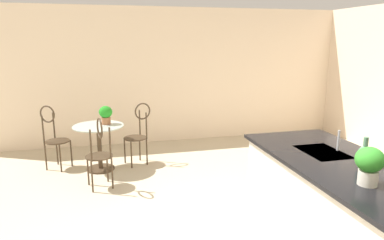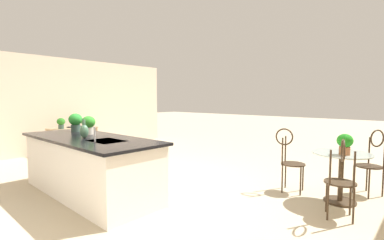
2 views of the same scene
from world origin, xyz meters
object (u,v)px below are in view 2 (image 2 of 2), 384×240
potted_plant_counter_far (76,121)px  keyboard (76,127)px  bistro_table (341,173)px  chair_by_island (341,175)px  potted_plant_on_table (345,143)px  chair_near_window (372,159)px  vase_on_counter (84,131)px  chair_toward_desk (290,157)px  writing_desk (73,136)px  potted_plant_counter_near (89,124)px  potted_plant_on_desk (61,123)px

potted_plant_counter_far → keyboard: bearing=-24.4°
bistro_table → keyboard: (6.46, 0.97, 0.31)m
chair_by_island → potted_plant_counter_far: 4.38m
bistro_table → potted_plant_on_table: potted_plant_on_table is taller
bistro_table → chair_near_window: (-0.27, -0.71, 0.13)m
potted_plant_on_table → vase_on_counter: size_ratio=1.03×
keyboard → chair_toward_desk: bearing=-170.4°
chair_near_window → keyboard: chair_near_window is taller
writing_desk → potted_plant_counter_near: bearing=160.6°
chair_by_island → keyboard: chair_by_island is taller
keyboard → vase_on_counter: vase_on_counter is taller
chair_by_island → bistro_table: bearing=-76.9°
potted_plant_counter_far → potted_plant_on_desk: (2.38, -0.69, -0.21)m
potted_plant_on_desk → vase_on_counter: bearing=163.5°
potted_plant_on_table → potted_plant_on_desk: bearing=11.5°
chair_toward_desk → potted_plant_counter_far: (3.17, 2.10, 0.54)m
chair_near_window → potted_plant_on_desk: (6.58, 2.13, 0.33)m
potted_plant_on_table → potted_plant_counter_near: size_ratio=0.94×
chair_near_window → potted_plant_on_desk: size_ratio=3.60×
potted_plant_on_desk → potted_plant_counter_far: bearing=163.7°
chair_toward_desk → keyboard: chair_toward_desk is taller
chair_toward_desk → potted_plant_counter_far: 3.84m
chair_by_island → chair_toward_desk: same height
potted_plant_on_table → potted_plant_on_desk: potted_plant_on_table is taller
chair_near_window → potted_plant_on_table: (0.21, 0.83, 0.34)m
writing_desk → potted_plant_on_table: bearing=-171.7°
vase_on_counter → chair_toward_desk: bearing=-133.6°
potted_plant_on_table → potted_plant_on_desk: 6.51m
bistro_table → vase_on_counter: (3.04, 2.40, 0.58)m
bistro_table → potted_plant_on_table: (-0.06, 0.13, 0.46)m
potted_plant_on_table → potted_plant_counter_near: 4.00m
potted_plant_counter_far → vase_on_counter: bearing=162.7°
potted_plant_counter_near → vase_on_counter: potted_plant_counter_near is taller
keyboard → potted_plant_counter_near: bearing=159.1°
bistro_table → chair_toward_desk: (0.77, 0.01, 0.13)m
potted_plant_on_table → chair_by_island: bearing=99.6°
potted_plant_on_table → potted_plant_on_desk: (6.38, 1.30, -0.00)m
bistro_table → keyboard: size_ratio=1.82×
potted_plant_on_desk → vase_on_counter: (-3.28, 0.97, 0.12)m
chair_toward_desk → keyboard: (5.69, 0.96, 0.18)m
keyboard → chair_by_island: bearing=-177.1°
chair_near_window → vase_on_counter: vase_on_counter is taller
potted_plant_counter_near → bistro_table: bearing=-147.6°
chair_near_window → chair_by_island: size_ratio=1.00×
chair_toward_desk → potted_plant_counter_near: 3.42m
potted_plant_counter_far → potted_plant_on_desk: size_ratio=1.17×
chair_near_window → potted_plant_counter_near: 4.67m
chair_by_island → keyboard: size_ratio=2.37×
potted_plant_on_desk → writing_desk: bearing=-71.1°
chair_near_window → potted_plant_counter_near: potted_plant_counter_near is taller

